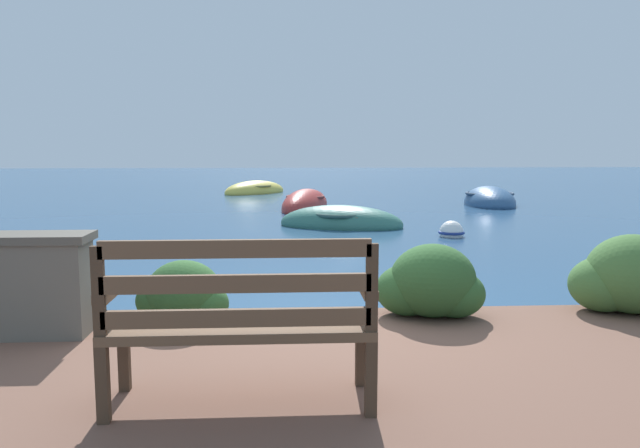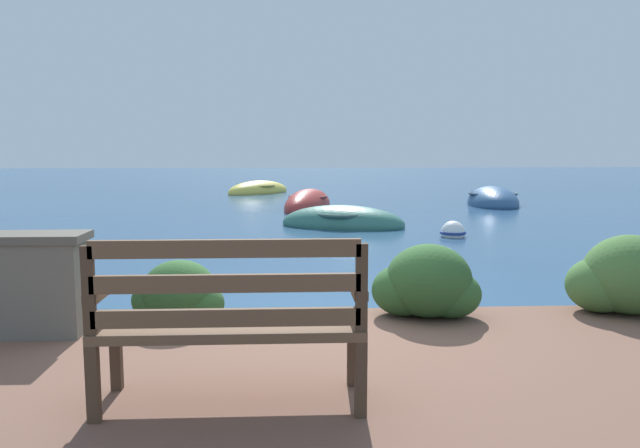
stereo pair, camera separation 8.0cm
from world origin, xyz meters
name	(u,v)px [view 2 (the right image)]	position (x,y,z in m)	size (l,w,h in m)	color
ground_plane	(306,334)	(0.00, 0.00, 0.00)	(80.00, 80.00, 0.00)	navy
park_bench	(230,318)	(-0.45, -1.98, 0.70)	(1.42, 0.48, 0.93)	#433123
hedge_clump_left	(178,296)	(-1.01, -0.37, 0.44)	(0.73, 0.53, 0.50)	#2D5628
hedge_clump_centre	(427,285)	(0.98, -0.28, 0.48)	(0.88, 0.63, 0.60)	#2D5628
hedge_clump_right	(628,279)	(2.66, -0.26, 0.50)	(0.97, 0.70, 0.66)	#426B33
rowboat_nearest	(343,223)	(0.92, 7.06, 0.07)	(2.73, 1.89, 0.75)	#336B5B
rowboat_mid	(308,206)	(0.33, 10.69, 0.07)	(1.71, 3.06, 0.87)	#9E2D28
rowboat_far	(493,202)	(5.35, 11.34, 0.08)	(1.55, 2.64, 0.89)	#2D517A
rowboat_outer	(258,191)	(-1.19, 15.92, 0.06)	(2.54, 2.58, 0.75)	#DBC64C
mooring_buoy	(453,233)	(2.75, 5.59, 0.07)	(0.46, 0.46, 0.42)	white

